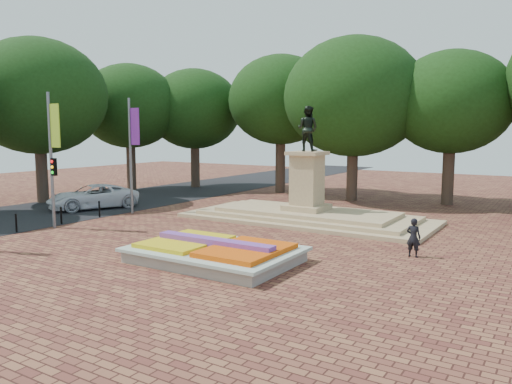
{
  "coord_description": "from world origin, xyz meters",
  "views": [
    {
      "loc": [
        12.39,
        -17.12,
        5.05
      ],
      "look_at": [
        0.09,
        2.46,
        2.2
      ],
      "focal_mm": 35.0,
      "sensor_mm": 36.0,
      "label": 1
    }
  ],
  "objects_px": {
    "pedestrian": "(413,238)",
    "flower_bed": "(215,252)",
    "monument": "(307,205)",
    "van": "(93,197)"
  },
  "relations": [
    {
      "from": "monument",
      "to": "pedestrian",
      "type": "bearing_deg",
      "value": -35.15
    },
    {
      "from": "flower_bed",
      "to": "van",
      "type": "relative_size",
      "value": 1.11
    },
    {
      "from": "flower_bed",
      "to": "monument",
      "type": "distance_m",
      "value": 10.07
    },
    {
      "from": "pedestrian",
      "to": "flower_bed",
      "type": "bearing_deg",
      "value": 40.05
    },
    {
      "from": "flower_bed",
      "to": "pedestrian",
      "type": "xyz_separation_m",
      "value": [
        6.28,
        4.85,
        0.41
      ]
    },
    {
      "from": "van",
      "to": "flower_bed",
      "type": "bearing_deg",
      "value": 0.36
    },
    {
      "from": "monument",
      "to": "van",
      "type": "height_order",
      "value": "monument"
    },
    {
      "from": "flower_bed",
      "to": "monument",
      "type": "relative_size",
      "value": 0.45
    },
    {
      "from": "flower_bed",
      "to": "monument",
      "type": "xyz_separation_m",
      "value": [
        -1.03,
        10.0,
        0.5
      ]
    },
    {
      "from": "flower_bed",
      "to": "monument",
      "type": "bearing_deg",
      "value": 95.87
    }
  ]
}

